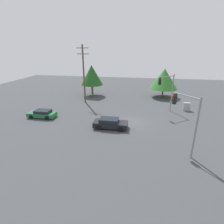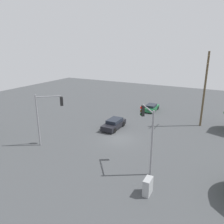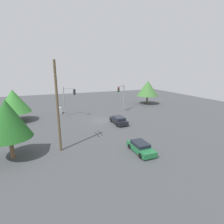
# 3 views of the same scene
# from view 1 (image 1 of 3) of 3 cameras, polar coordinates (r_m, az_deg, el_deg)

# --- Properties ---
(ground_plane) EXTENTS (80.00, 80.00, 0.00)m
(ground_plane) POSITION_cam_1_polar(r_m,az_deg,el_deg) (25.07, 6.75, -3.51)
(ground_plane) COLOR #424447
(sedan_dark) EXTENTS (4.48, 1.92, 1.35)m
(sedan_dark) POSITION_cam_1_polar(r_m,az_deg,el_deg) (23.08, -0.58, -3.73)
(sedan_dark) COLOR black
(sedan_dark) RESTS_ON ground_plane
(sedan_green) EXTENTS (4.16, 1.87, 1.19)m
(sedan_green) POSITION_cam_1_polar(r_m,az_deg,el_deg) (28.65, -21.83, -0.53)
(sedan_green) COLOR #1E6638
(sedan_green) RESTS_ON ground_plane
(traffic_signal_main) EXTENTS (2.58, 2.12, 6.12)m
(traffic_signal_main) POSITION_cam_1_polar(r_m,az_deg,el_deg) (29.16, 17.64, 7.66)
(traffic_signal_main) COLOR gray
(traffic_signal_main) RESTS_ON ground_plane
(traffic_signal_cross) EXTENTS (2.13, 2.46, 6.09)m
(traffic_signal_cross) POSITION_cam_1_polar(r_m,az_deg,el_deg) (17.96, 23.26, -0.69)
(traffic_signal_cross) COLOR gray
(traffic_signal_cross) RESTS_ON ground_plane
(utility_pole_tall) EXTENTS (2.20, 0.28, 10.60)m
(utility_pole_tall) POSITION_cam_1_polar(r_m,az_deg,el_deg) (33.55, -9.20, 12.40)
(utility_pole_tall) COLOR brown
(utility_pole_tall) RESTS_ON ground_plane
(electrical_cabinet) EXTENTS (1.09, 0.54, 1.38)m
(electrical_cabinet) POSITION_cam_1_polar(r_m,az_deg,el_deg) (32.06, 23.15, 1.63)
(electrical_cabinet) COLOR #9EA0A3
(electrical_cabinet) RESTS_ON ground_plane
(tree_right) EXTENTS (4.72, 4.72, 6.61)m
(tree_right) POSITION_cam_1_polar(r_m,az_deg,el_deg) (38.54, -6.62, 11.87)
(tree_right) COLOR brown
(tree_right) RESTS_ON ground_plane
(tree_far) EXTENTS (5.78, 5.78, 6.00)m
(tree_far) POSITION_cam_1_polar(r_m,az_deg,el_deg) (38.75, 16.64, 10.35)
(tree_far) COLOR brown
(tree_far) RESTS_ON ground_plane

